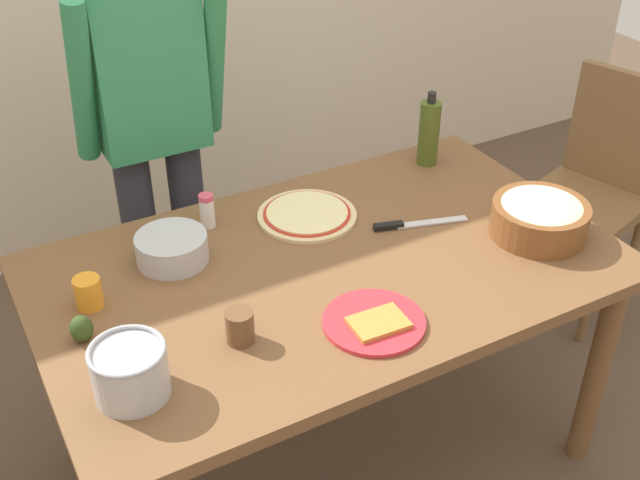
{
  "coord_description": "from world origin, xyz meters",
  "views": [
    {
      "loc": [
        -0.88,
        -1.55,
        2.02
      ],
      "look_at": [
        0.0,
        0.05,
        0.81
      ],
      "focal_mm": 44.21,
      "sensor_mm": 36.0,
      "label": 1
    }
  ],
  "objects_px": {
    "cup_small_brown": "(240,327)",
    "chef_knife": "(409,224)",
    "person_cook": "(152,120)",
    "mixing_bowl_steel": "(172,248)",
    "pizza_raw_on_board": "(307,215)",
    "popcorn_bowl": "(540,216)",
    "steel_pot": "(130,371)",
    "chair_wooden_right": "(596,182)",
    "cup_orange": "(88,293)",
    "plate_with_slice": "(375,322)",
    "olive_oil_bottle": "(429,132)",
    "salt_shaker": "(207,211)",
    "dining_table": "(329,290)",
    "avocado": "(82,329)"
  },
  "relations": [
    {
      "from": "cup_orange",
      "to": "popcorn_bowl",
      "type": "bearing_deg",
      "value": -13.53
    },
    {
      "from": "person_cook",
      "to": "steel_pot",
      "type": "height_order",
      "value": "person_cook"
    },
    {
      "from": "popcorn_bowl",
      "to": "steel_pot",
      "type": "bearing_deg",
      "value": -177.26
    },
    {
      "from": "steel_pot",
      "to": "popcorn_bowl",
      "type": "bearing_deg",
      "value": 2.74
    },
    {
      "from": "person_cook",
      "to": "pizza_raw_on_board",
      "type": "xyz_separation_m",
      "value": [
        0.29,
        -0.51,
        -0.17
      ]
    },
    {
      "from": "pizza_raw_on_board",
      "to": "plate_with_slice",
      "type": "xyz_separation_m",
      "value": [
        -0.09,
        -0.53,
        -0.0
      ]
    },
    {
      "from": "pizza_raw_on_board",
      "to": "chef_knife",
      "type": "relative_size",
      "value": 1.06
    },
    {
      "from": "chair_wooden_right",
      "to": "popcorn_bowl",
      "type": "distance_m",
      "value": 0.87
    },
    {
      "from": "steel_pot",
      "to": "mixing_bowl_steel",
      "type": "bearing_deg",
      "value": 60.09
    },
    {
      "from": "cup_small_brown",
      "to": "chef_knife",
      "type": "relative_size",
      "value": 0.3
    },
    {
      "from": "pizza_raw_on_board",
      "to": "cup_orange",
      "type": "bearing_deg",
      "value": -170.87
    },
    {
      "from": "chair_wooden_right",
      "to": "mixing_bowl_steel",
      "type": "distance_m",
      "value": 1.71
    },
    {
      "from": "pizza_raw_on_board",
      "to": "chair_wooden_right",
      "type": "bearing_deg",
      "value": -0.06
    },
    {
      "from": "plate_with_slice",
      "to": "mixing_bowl_steel",
      "type": "relative_size",
      "value": 1.3
    },
    {
      "from": "person_cook",
      "to": "mixing_bowl_steel",
      "type": "relative_size",
      "value": 8.1
    },
    {
      "from": "cup_orange",
      "to": "person_cook",
      "type": "bearing_deg",
      "value": 57.37
    },
    {
      "from": "chair_wooden_right",
      "to": "steel_pot",
      "type": "xyz_separation_m",
      "value": [
        -1.95,
        -0.47,
        0.29
      ]
    },
    {
      "from": "avocado",
      "to": "cup_orange",
      "type": "bearing_deg",
      "value": 67.49
    },
    {
      "from": "plate_with_slice",
      "to": "steel_pot",
      "type": "xyz_separation_m",
      "value": [
        -0.6,
        0.06,
        0.06
      ]
    },
    {
      "from": "mixing_bowl_steel",
      "to": "avocado",
      "type": "xyz_separation_m",
      "value": [
        -0.31,
        -0.22,
        -0.01
      ]
    },
    {
      "from": "dining_table",
      "to": "olive_oil_bottle",
      "type": "relative_size",
      "value": 6.25
    },
    {
      "from": "mixing_bowl_steel",
      "to": "plate_with_slice",
      "type": "bearing_deg",
      "value": -56.12
    },
    {
      "from": "chair_wooden_right",
      "to": "olive_oil_bottle",
      "type": "bearing_deg",
      "value": 171.11
    },
    {
      "from": "dining_table",
      "to": "salt_shaker",
      "type": "bearing_deg",
      "value": 122.24
    },
    {
      "from": "plate_with_slice",
      "to": "person_cook",
      "type": "bearing_deg",
      "value": 100.93
    },
    {
      "from": "mixing_bowl_steel",
      "to": "chef_knife",
      "type": "distance_m",
      "value": 0.7
    },
    {
      "from": "olive_oil_bottle",
      "to": "chef_knife",
      "type": "relative_size",
      "value": 0.9
    },
    {
      "from": "cup_small_brown",
      "to": "salt_shaker",
      "type": "relative_size",
      "value": 0.8
    },
    {
      "from": "dining_table",
      "to": "plate_with_slice",
      "type": "bearing_deg",
      "value": -95.86
    },
    {
      "from": "pizza_raw_on_board",
      "to": "popcorn_bowl",
      "type": "relative_size",
      "value": 1.08
    },
    {
      "from": "pizza_raw_on_board",
      "to": "mixing_bowl_steel",
      "type": "distance_m",
      "value": 0.44
    },
    {
      "from": "mixing_bowl_steel",
      "to": "steel_pot",
      "type": "bearing_deg",
      "value": -119.91
    },
    {
      "from": "popcorn_bowl",
      "to": "olive_oil_bottle",
      "type": "distance_m",
      "value": 0.53
    },
    {
      "from": "person_cook",
      "to": "popcorn_bowl",
      "type": "height_order",
      "value": "person_cook"
    },
    {
      "from": "person_cook",
      "to": "popcorn_bowl",
      "type": "bearing_deg",
      "value": -47.63
    },
    {
      "from": "salt_shaker",
      "to": "cup_orange",
      "type": "bearing_deg",
      "value": -152.83
    },
    {
      "from": "mixing_bowl_steel",
      "to": "steel_pot",
      "type": "xyz_separation_m",
      "value": [
        -0.26,
        -0.45,
        0.03
      ]
    },
    {
      "from": "popcorn_bowl",
      "to": "avocado",
      "type": "relative_size",
      "value": 4.0
    },
    {
      "from": "person_cook",
      "to": "avocado",
      "type": "xyz_separation_m",
      "value": [
        -0.45,
        -0.75,
        -0.14
      ]
    },
    {
      "from": "pizza_raw_on_board",
      "to": "steel_pot",
      "type": "bearing_deg",
      "value": -145.93
    },
    {
      "from": "cup_orange",
      "to": "salt_shaker",
      "type": "distance_m",
      "value": 0.46
    },
    {
      "from": "mixing_bowl_steel",
      "to": "cup_orange",
      "type": "relative_size",
      "value": 2.35
    },
    {
      "from": "dining_table",
      "to": "chair_wooden_right",
      "type": "relative_size",
      "value": 1.68
    },
    {
      "from": "steel_pot",
      "to": "cup_small_brown",
      "type": "xyz_separation_m",
      "value": [
        0.28,
        0.05,
        -0.02
      ]
    },
    {
      "from": "dining_table",
      "to": "olive_oil_bottle",
      "type": "xyz_separation_m",
      "value": [
        0.59,
        0.36,
        0.2
      ]
    },
    {
      "from": "avocado",
      "to": "chair_wooden_right",
      "type": "bearing_deg",
      "value": 6.66
    },
    {
      "from": "plate_with_slice",
      "to": "cup_small_brown",
      "type": "bearing_deg",
      "value": 161.1
    },
    {
      "from": "steel_pot",
      "to": "salt_shaker",
      "type": "height_order",
      "value": "steel_pot"
    },
    {
      "from": "chef_knife",
      "to": "pizza_raw_on_board",
      "type": "bearing_deg",
      "value": 141.5
    },
    {
      "from": "chair_wooden_right",
      "to": "avocado",
      "type": "distance_m",
      "value": 2.03
    }
  ]
}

